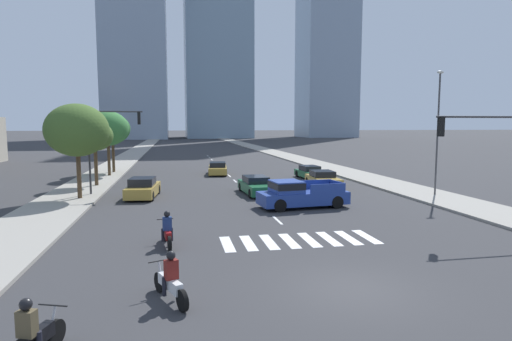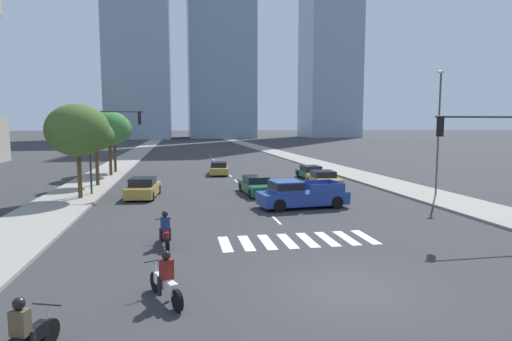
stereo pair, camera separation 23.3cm
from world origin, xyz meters
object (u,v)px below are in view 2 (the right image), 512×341
(sedan_green_2, at_px, (257,186))
(street_lamp_east, at_px, (439,125))
(motorcycle_lead, at_px, (166,281))
(sedan_green_3, at_px, (311,173))
(motorcycle_trailing, at_px, (165,232))
(motorcycle_third, at_px, (24,338))
(sedan_gold_0, at_px, (219,169))
(sedan_gold_1, at_px, (324,180))
(sedan_gold_4, at_px, (143,188))
(pickup_truck, at_px, (298,194))
(street_tree_fourth, at_px, (114,129))
(traffic_signal_far, at_px, (109,135))
(street_tree_second, at_px, (96,136))
(street_tree_third, at_px, (109,129))
(traffic_signal_near, at_px, (492,145))
(street_tree_nearest, at_px, (78,130))

(sedan_green_2, height_order, street_lamp_east, street_lamp_east)
(motorcycle_lead, bearing_deg, sedan_green_3, -49.29)
(sedan_green_2, bearing_deg, motorcycle_trailing, -29.77)
(motorcycle_third, distance_m, sedan_green_2, 22.58)
(sedan_gold_0, height_order, sedan_gold_1, sedan_gold_1)
(motorcycle_third, relative_size, sedan_gold_4, 0.47)
(sedan_green_2, distance_m, sedan_green_3, 10.29)
(pickup_truck, bearing_deg, sedan_green_2, -80.36)
(sedan_gold_4, bearing_deg, motorcycle_lead, -167.76)
(sedan_gold_0, bearing_deg, street_tree_fourth, 79.39)
(traffic_signal_far, relative_size, street_tree_second, 1.19)
(street_tree_fourth, bearing_deg, traffic_signal_far, -83.30)
(street_tree_second, height_order, street_tree_third, street_tree_third)
(sedan_gold_4, height_order, traffic_signal_near, traffic_signal_near)
(sedan_green_3, bearing_deg, street_tree_third, -108.71)
(motorcycle_trailing, xyz_separation_m, sedan_green_3, (12.81, 20.22, -0.03))
(sedan_green_3, xyz_separation_m, sedan_gold_4, (-14.66, -7.86, 0.08))
(motorcycle_third, bearing_deg, sedan_gold_4, 17.55)
(pickup_truck, bearing_deg, traffic_signal_near, 131.40)
(motorcycle_lead, relative_size, street_tree_second, 0.41)
(motorcycle_lead, xyz_separation_m, street_lamp_east, (18.06, 14.62, 4.44))
(sedan_green_3, distance_m, street_tree_third, 19.79)
(motorcycle_trailing, bearing_deg, motorcycle_third, 155.21)
(street_tree_second, bearing_deg, sedan_gold_1, -11.47)
(sedan_gold_4, height_order, street_tree_second, street_tree_second)
(motorcycle_lead, distance_m, traffic_signal_near, 16.41)
(motorcycle_trailing, bearing_deg, street_lamp_east, -71.41)
(traffic_signal_far, xyz_separation_m, street_tree_fourth, (-1.71, 14.53, 0.27))
(motorcycle_third, relative_size, sedan_gold_0, 0.44)
(traffic_signal_near, bearing_deg, motorcycle_lead, 20.95)
(street_tree_fourth, bearing_deg, street_tree_second, -90.00)
(street_lamp_east, bearing_deg, motorcycle_lead, -141.01)
(street_tree_second, distance_m, street_tree_fourth, 9.94)
(sedan_gold_1, relative_size, street_tree_second, 0.90)
(pickup_truck, height_order, sedan_gold_0, pickup_truck)
(sedan_gold_0, distance_m, sedan_gold_1, 12.88)
(street_tree_nearest, xyz_separation_m, street_tree_second, (0.00, 6.21, -0.54))
(sedan_green_3, bearing_deg, sedan_green_2, -44.38)
(motorcycle_lead, distance_m, street_tree_nearest, 19.19)
(sedan_gold_1, relative_size, street_tree_nearest, 0.75)
(sedan_green_2, xyz_separation_m, street_tree_second, (-12.04, 5.88, 3.51))
(sedan_gold_1, distance_m, sedan_gold_4, 14.07)
(sedan_green_2, bearing_deg, pickup_truck, 12.40)
(traffic_signal_near, height_order, street_lamp_east, street_lamp_east)
(motorcycle_trailing, relative_size, motorcycle_third, 1.02)
(motorcycle_trailing, bearing_deg, street_tree_third, 5.71)
(sedan_gold_4, xyz_separation_m, street_tree_second, (-4.06, 5.91, 3.47))
(motorcycle_trailing, xyz_separation_m, street_tree_nearest, (-5.91, 12.06, 4.06))
(motorcycle_trailing, xyz_separation_m, street_tree_fourth, (-5.91, 28.19, 4.02))
(traffic_signal_far, xyz_separation_m, street_tree_second, (-1.71, 4.60, -0.22))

